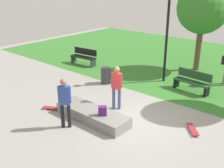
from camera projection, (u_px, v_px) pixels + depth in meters
name	position (u px, v px, depth m)	size (l,w,h in m)	color
ground_plane	(136.00, 120.00, 9.50)	(28.00, 28.00, 0.00)	gray
grass_lawn	(220.00, 67.00, 15.20)	(26.60, 11.88, 0.01)	#387A2D
concrete_ledge	(92.00, 115.00, 9.48)	(2.83, 0.88, 0.37)	gray
backpack_on_ledge	(102.00, 111.00, 9.00)	(0.28, 0.20, 0.32)	#4C1E66
skater_performing_trick	(65.00, 99.00, 8.70)	(0.37, 0.36, 1.72)	black
skater_watching	(117.00, 85.00, 10.00)	(0.40, 0.31, 1.67)	#3F5184
skateboard_by_ledge	(53.00, 108.00, 10.24)	(0.80, 0.55, 0.08)	#A5262D
skateboard_spare	(193.00, 129.00, 8.79)	(0.68, 0.73, 0.08)	#A5262D
park_bench_near_path	(84.00, 56.00, 15.53)	(1.64, 0.64, 0.91)	black
park_bench_far_left	(192.00, 81.00, 11.78)	(1.63, 0.60, 0.91)	#1E4223
tree_slender_maple	(203.00, 8.00, 13.65)	(2.63, 2.63, 4.59)	brown
lamp_post	(167.00, 28.00, 12.23)	(0.28, 0.28, 4.23)	black
trash_bin	(106.00, 75.00, 12.73)	(0.46, 0.46, 0.78)	#333338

